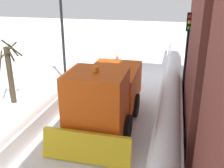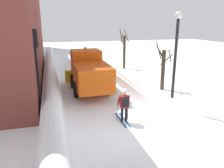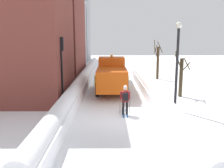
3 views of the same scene
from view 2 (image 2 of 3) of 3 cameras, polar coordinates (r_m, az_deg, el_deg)
ground_plane at (r=19.60m, az=-7.15°, el=1.08°), size 80.00×80.00×0.00m
snowbank_left at (r=19.26m, az=-15.71°, el=2.21°), size 1.10×36.00×1.29m
snowbank_right at (r=20.07m, az=0.96°, el=3.29°), size 1.10×36.00×1.26m
building_concrete_far at (r=35.74m, az=-25.08°, el=14.91°), size 7.09×9.44×10.53m
building_tower_distant at (r=45.40m, az=-23.36°, el=16.38°), size 7.11×8.07×12.70m
plow_truck at (r=16.02m, az=-6.01°, el=3.22°), size 3.20×5.98×3.12m
skier at (r=11.01m, az=3.24°, el=-5.22°), size 0.62×1.80×1.81m
traffic_light_pole at (r=11.93m, az=-19.21°, el=6.71°), size 0.28×0.42×4.63m
street_lamp at (r=12.58m, az=16.35°, el=8.45°), size 0.40×0.40×5.52m
bare_tree_near at (r=16.73m, az=13.24°, el=4.15°), size 1.28×1.52×3.53m
bare_tree_mid at (r=24.08m, az=3.20°, el=8.70°), size 1.01×1.20×4.33m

